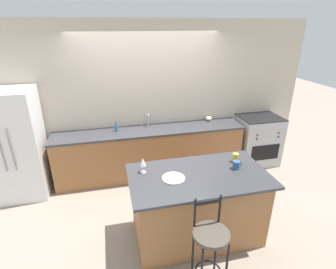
% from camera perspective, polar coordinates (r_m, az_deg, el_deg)
% --- Properties ---
extents(ground_plane, '(18.00, 18.00, 0.00)m').
position_cam_1_polar(ground_plane, '(4.73, -2.88, -10.54)').
color(ground_plane, gray).
extents(wall_back, '(6.00, 0.07, 2.70)m').
position_cam_1_polar(wall_back, '(4.74, -4.65, 7.51)').
color(wall_back, beige).
rests_on(wall_back, ground_plane).
extents(back_counter, '(3.36, 0.62, 0.90)m').
position_cam_1_polar(back_counter, '(4.80, -3.76, -3.79)').
color(back_counter, '#936038').
rests_on(back_counter, ground_plane).
extents(sink_faucet, '(0.02, 0.13, 0.22)m').
position_cam_1_polar(sink_faucet, '(4.73, -4.33, 3.53)').
color(sink_faucet, '#ADAFB5').
rests_on(sink_faucet, back_counter).
extents(kitchen_island, '(1.69, 0.95, 0.93)m').
position_cam_1_polar(kitchen_island, '(3.48, 6.40, -15.16)').
color(kitchen_island, '#936038').
rests_on(kitchen_island, ground_plane).
extents(refrigerator, '(0.79, 0.75, 1.74)m').
position_cam_1_polar(refrigerator, '(4.72, -30.26, -1.96)').
color(refrigerator, white).
rests_on(refrigerator, ground_plane).
extents(oven_range, '(0.79, 0.64, 0.97)m').
position_cam_1_polar(oven_range, '(5.48, 18.83, -1.15)').
color(oven_range, '#ADAFB5').
rests_on(oven_range, ground_plane).
extents(bar_stool_near, '(0.36, 0.36, 1.07)m').
position_cam_1_polar(bar_stool_near, '(2.85, 9.16, -22.41)').
color(bar_stool_near, black).
rests_on(bar_stool_near, ground_plane).
extents(dinner_plate, '(0.27, 0.27, 0.02)m').
position_cam_1_polar(dinner_plate, '(3.12, 1.20, -9.42)').
color(dinner_plate, white).
rests_on(dinner_plate, kitchen_island).
extents(wine_glass, '(0.08, 0.08, 0.20)m').
position_cam_1_polar(wine_glass, '(3.19, -5.53, -6.02)').
color(wine_glass, white).
rests_on(wine_glass, kitchen_island).
extents(coffee_mug, '(0.12, 0.09, 0.10)m').
position_cam_1_polar(coffee_mug, '(3.41, 14.65, -6.40)').
color(coffee_mug, '#335689').
rests_on(coffee_mug, kitchen_island).
extents(tumbler_cup, '(0.08, 0.08, 0.12)m').
position_cam_1_polar(tumbler_cup, '(3.56, 14.48, -4.91)').
color(tumbler_cup, gold).
rests_on(tumbler_cup, kitchen_island).
extents(pumpkin_decoration, '(0.11, 0.11, 0.11)m').
position_cam_1_polar(pumpkin_decoration, '(5.05, 8.85, 3.48)').
color(pumpkin_decoration, beige).
rests_on(pumpkin_decoration, back_counter).
extents(soap_bottle, '(0.05, 0.05, 0.17)m').
position_cam_1_polar(soap_bottle, '(4.58, -11.16, 1.53)').
color(soap_bottle, teal).
rests_on(soap_bottle, back_counter).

